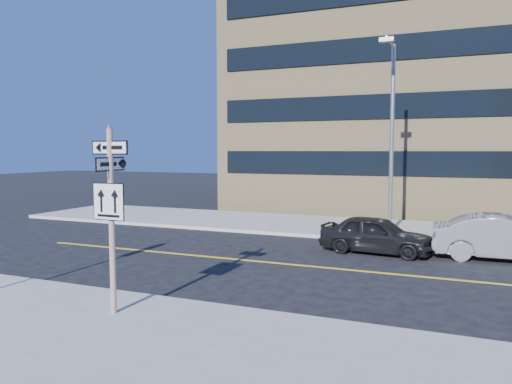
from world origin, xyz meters
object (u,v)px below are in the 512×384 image
at_px(parked_car_b, 505,238).
at_px(parked_car_a, 376,234).
at_px(sign_pole, 111,209).
at_px(streetlight_a, 391,125).

bearing_deg(parked_car_b, parked_car_a, 93.31).
bearing_deg(sign_pole, streetlight_a, 73.23).
bearing_deg(sign_pole, parked_car_a, 66.47).
xyz_separation_m(sign_pole, parked_car_a, (4.09, 9.40, -1.76)).
height_order(sign_pole, parked_car_b, sign_pole).
bearing_deg(streetlight_a, parked_car_b, -38.61).
height_order(parked_car_a, parked_car_b, parked_car_b).
xyz_separation_m(sign_pole, parked_car_b, (8.28, 9.86, -1.67)).
relative_size(parked_car_a, streetlight_a, 0.50).
distance_m(sign_pole, parked_car_a, 10.40).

